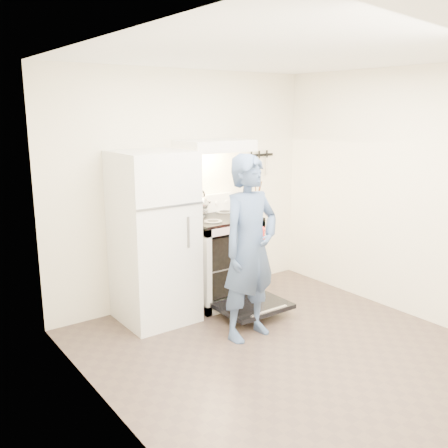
{
  "coord_description": "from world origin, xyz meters",
  "views": [
    {
      "loc": [
        -2.82,
        -2.81,
        2.09
      ],
      "look_at": [
        -0.05,
        1.0,
        1.0
      ],
      "focal_mm": 40.0,
      "sensor_mm": 36.0,
      "label": 1
    }
  ],
  "objects": [
    {
      "name": "back_wall",
      "position": [
        0.0,
        1.8,
        1.25
      ],
      "size": [
        3.2,
        0.02,
        2.5
      ],
      "primitive_type": "cube",
      "color": "white",
      "rests_on": "ground"
    },
    {
      "name": "utensil_jar",
      "position": [
        0.55,
        1.22,
        1.05
      ],
      "size": [
        0.11,
        0.11,
        0.13
      ],
      "primitive_type": "cylinder",
      "rotation": [
        0.0,
        0.0,
        0.25
      ],
      "color": "silver",
      "rests_on": "cooktop"
    },
    {
      "name": "oven_rack",
      "position": [
        0.23,
        1.48,
        0.44
      ],
      "size": [
        0.6,
        0.52,
        0.01
      ],
      "primitive_type": "cube",
      "color": "gray",
      "rests_on": "stove_body"
    },
    {
      "name": "range_hood",
      "position": [
        0.23,
        1.55,
        1.71
      ],
      "size": [
        0.76,
        0.5,
        0.12
      ],
      "primitive_type": "cube",
      "color": "white",
      "rests_on": "back_wall"
    },
    {
      "name": "backsplash",
      "position": [
        0.23,
        1.76,
        1.05
      ],
      "size": [
        0.76,
        0.07,
        0.2
      ],
      "primitive_type": "cube",
      "color": "white",
      "rests_on": "cooktop"
    },
    {
      "name": "floor",
      "position": [
        0.0,
        0.0,
        0.0
      ],
      "size": [
        3.6,
        3.6,
        0.0
      ],
      "primitive_type": "plane",
      "color": "#4F3F34",
      "rests_on": "ground"
    },
    {
      "name": "stove_body",
      "position": [
        0.23,
        1.48,
        0.46
      ],
      "size": [
        0.76,
        0.65,
        0.92
      ],
      "primitive_type": "cube",
      "color": "white",
      "rests_on": "floor"
    },
    {
      "name": "knife_strip",
      "position": [
        1.05,
        1.79,
        1.55
      ],
      "size": [
        0.4,
        0.02,
        0.03
      ],
      "primitive_type": "cube",
      "color": "black",
      "rests_on": "back_wall"
    },
    {
      "name": "dutch_oven",
      "position": [
        0.2,
        0.9,
        0.87
      ],
      "size": [
        0.35,
        0.28,
        0.23
      ],
      "primitive_type": null,
      "color": "red",
      "rests_on": "person"
    },
    {
      "name": "pizza_stone",
      "position": [
        0.14,
        1.53,
        0.45
      ],
      "size": [
        0.34,
        0.34,
        0.02
      ],
      "primitive_type": "cylinder",
      "color": "olive",
      "rests_on": "oven_rack"
    },
    {
      "name": "person",
      "position": [
        -0.06,
        0.58,
        0.85
      ],
      "size": [
        0.66,
        0.47,
        1.71
      ],
      "primitive_type": "imported",
      "rotation": [
        0.0,
        0.0,
        0.09
      ],
      "color": "#35496B",
      "rests_on": "floor"
    },
    {
      "name": "oven_door",
      "position": [
        0.23,
        0.88,
        0.12
      ],
      "size": [
        0.7,
        0.54,
        0.04
      ],
      "primitive_type": "cube",
      "color": "black",
      "rests_on": "floor"
    },
    {
      "name": "tea_kettle",
      "position": [
        0.12,
        1.68,
        1.09
      ],
      "size": [
        0.23,
        0.19,
        0.28
      ],
      "primitive_type": null,
      "color": "silver",
      "rests_on": "cooktop"
    },
    {
      "name": "refrigerator",
      "position": [
        -0.58,
        1.45,
        0.85
      ],
      "size": [
        0.7,
        0.7,
        1.7
      ],
      "primitive_type": "cube",
      "color": "white",
      "rests_on": "floor"
    },
    {
      "name": "cooktop",
      "position": [
        0.23,
        1.48,
        0.94
      ],
      "size": [
        0.76,
        0.65,
        0.03
      ],
      "primitive_type": "cube",
      "color": "black",
      "rests_on": "stove_body"
    }
  ]
}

